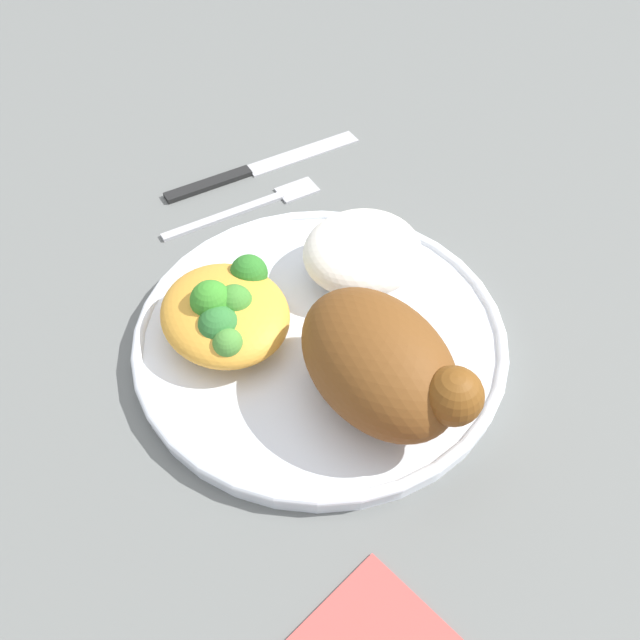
% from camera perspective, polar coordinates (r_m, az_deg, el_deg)
% --- Properties ---
extents(ground_plane, '(2.00, 2.00, 0.00)m').
position_cam_1_polar(ground_plane, '(0.49, -0.00, -1.99)').
color(ground_plane, slate).
extents(plate, '(0.26, 0.26, 0.02)m').
position_cam_1_polar(plate, '(0.48, -0.00, -1.37)').
color(plate, silver).
rests_on(plate, ground_plane).
extents(roasted_chicken, '(0.13, 0.08, 0.07)m').
position_cam_1_polar(roasted_chicken, '(0.41, 5.39, -3.52)').
color(roasted_chicken, brown).
rests_on(roasted_chicken, plate).
extents(rice_pile, '(0.08, 0.09, 0.04)m').
position_cam_1_polar(rice_pile, '(0.50, 3.53, 5.66)').
color(rice_pile, white).
rests_on(rice_pile, plate).
extents(mac_cheese_with_broccoli, '(0.10, 0.08, 0.04)m').
position_cam_1_polar(mac_cheese_with_broccoli, '(0.46, -7.87, 0.68)').
color(mac_cheese_with_broccoli, gold).
rests_on(mac_cheese_with_broccoli, plate).
extents(fork, '(0.02, 0.14, 0.01)m').
position_cam_1_polar(fork, '(0.59, -5.73, 9.46)').
color(fork, '#B2B2B7').
rests_on(fork, ground_plane).
extents(knife, '(0.02, 0.19, 0.01)m').
position_cam_1_polar(knife, '(0.63, -5.97, 12.29)').
color(knife, black).
rests_on(knife, ground_plane).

